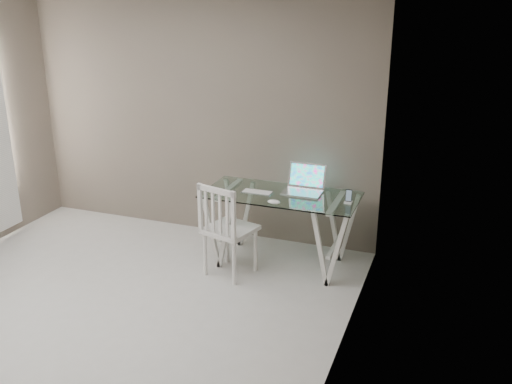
{
  "coord_description": "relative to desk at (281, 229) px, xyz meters",
  "views": [
    {
      "loc": [
        2.7,
        -3.28,
        2.61
      ],
      "look_at": [
        0.98,
        1.39,
        0.85
      ],
      "focal_mm": 40.0,
      "sensor_mm": 36.0,
      "label": 1
    }
  ],
  "objects": [
    {
      "name": "room",
      "position": [
        -1.19,
        -1.67,
        1.33
      ],
      "size": [
        4.5,
        4.52,
        2.71
      ],
      "color": "#BAB8B3",
      "rests_on": "ground"
    },
    {
      "name": "keyboard",
      "position": [
        -0.24,
        -0.03,
        0.37
      ],
      "size": [
        0.3,
        0.13,
        0.01
      ],
      "primitive_type": "cube",
      "color": "silver",
      "rests_on": "desk"
    },
    {
      "name": "desk",
      "position": [
        0.0,
        0.0,
        0.0
      ],
      "size": [
        1.5,
        0.7,
        0.75
      ],
      "color": "silver",
      "rests_on": "ground"
    },
    {
      "name": "mouse",
      "position": [
        0.02,
        -0.28,
        0.38
      ],
      "size": [
        0.12,
        0.07,
        0.04
      ],
      "primitive_type": "ellipsoid",
      "color": "white",
      "rests_on": "desk"
    },
    {
      "name": "laptop",
      "position": [
        0.18,
        0.16,
        0.42
      ],
      "size": [
        0.37,
        0.34,
        0.25
      ],
      "color": "#BDBDC1",
      "rests_on": "desk"
    },
    {
      "name": "phone_dock",
      "position": [
        0.66,
        -0.02,
        0.4
      ],
      "size": [
        0.07,
        0.07,
        0.13
      ],
      "color": "white",
      "rests_on": "desk"
    },
    {
      "name": "chair",
      "position": [
        -0.41,
        -0.43,
        0.14
      ],
      "size": [
        0.52,
        0.52,
        0.94
      ],
      "rotation": [
        0.0,
        0.0,
        -0.25
      ],
      "color": "silver",
      "rests_on": "ground"
    }
  ]
}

